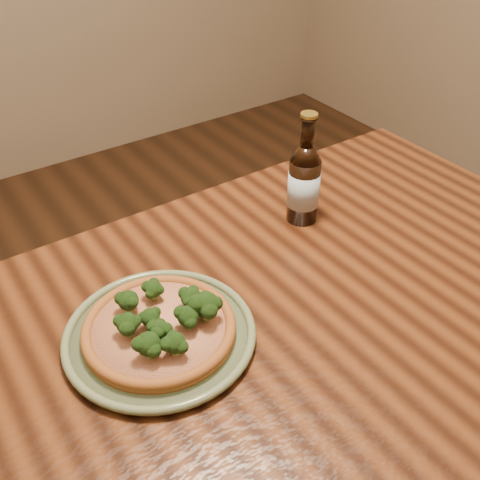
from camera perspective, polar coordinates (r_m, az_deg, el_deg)
table at (r=0.93m, az=-1.68°, el=-16.73°), size 1.60×0.90×0.75m
plate at (r=0.90m, az=-8.15°, el=-9.48°), size 0.30×0.30×0.02m
pizza at (r=0.89m, az=-8.09°, el=-8.71°), size 0.24×0.24×0.07m
beer_bottle at (r=1.12m, az=6.51°, el=5.82°), size 0.06×0.06×0.23m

